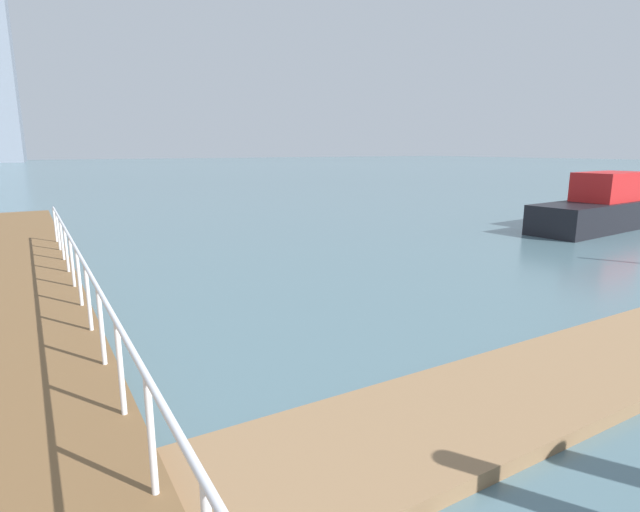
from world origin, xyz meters
The scene contains 4 objects.
ground_plane centered at (0.00, 20.00, 0.00)m, with size 300.00×300.00×0.00m, color slate.
floating_dock centered at (2.05, 7.62, 0.09)m, with size 11.09×2.00×0.18m, color #93704C.
boardwalk_railing centered at (-3.15, 8.36, 1.22)m, with size 0.06×25.08×1.08m.
moored_boat_0 centered at (16.09, 15.28, 0.86)m, with size 7.46×2.66×2.27m.
Camera 1 is at (-3.81, 3.79, 3.21)m, focal length 28.01 mm.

